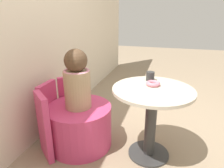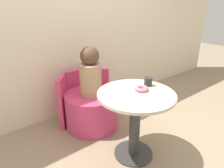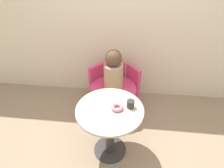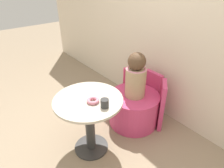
% 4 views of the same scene
% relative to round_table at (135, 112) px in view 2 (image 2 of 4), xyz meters
% --- Properties ---
extents(ground_plane, '(12.00, 12.00, 0.00)m').
position_rel_round_table_xyz_m(ground_plane, '(0.09, 0.02, -0.46)').
color(ground_plane, gray).
extents(back_wall, '(6.00, 0.06, 2.40)m').
position_rel_round_table_xyz_m(back_wall, '(0.09, 1.15, 0.74)').
color(back_wall, beige).
rests_on(back_wall, ground_plane).
extents(round_table, '(0.67, 0.67, 0.65)m').
position_rel_round_table_xyz_m(round_table, '(0.00, 0.00, 0.00)').
color(round_table, '#333333').
rests_on(round_table, ground_plane).
extents(tub_chair, '(0.61, 0.61, 0.40)m').
position_rel_round_table_xyz_m(tub_chair, '(-0.03, 0.66, -0.26)').
color(tub_chair, '#D13D70').
rests_on(tub_chair, ground_plane).
extents(booth_backrest, '(0.71, 0.26, 0.60)m').
position_rel_round_table_xyz_m(booth_backrest, '(-0.03, 0.92, -0.16)').
color(booth_backrest, '#D13D70').
rests_on(booth_backrest, ground_plane).
extents(child_figure, '(0.24, 0.24, 0.54)m').
position_rel_round_table_xyz_m(child_figure, '(-0.03, 0.66, 0.20)').
color(child_figure, tan).
rests_on(child_figure, tub_chair).
extents(donut, '(0.12, 0.12, 0.03)m').
position_rel_round_table_xyz_m(donut, '(0.07, 0.01, 0.20)').
color(donut, pink).
rests_on(donut, round_table).
extents(cup, '(0.07, 0.07, 0.08)m').
position_rel_round_table_xyz_m(cup, '(0.20, 0.05, 0.22)').
color(cup, '#2D2D2D').
rests_on(cup, round_table).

